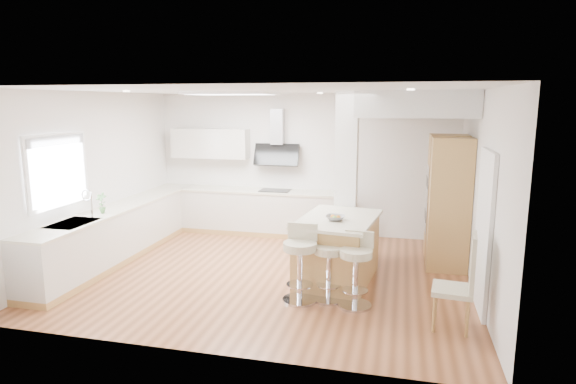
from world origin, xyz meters
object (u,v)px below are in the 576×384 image
(bar_stool_b, at_px, (330,261))
(bar_stool_c, at_px, (356,266))
(peninsula, at_px, (338,249))
(dining_chair, at_px, (463,279))
(bar_stool_a, at_px, (300,259))

(bar_stool_b, relative_size, bar_stool_c, 0.98)
(bar_stool_b, bearing_deg, peninsula, 108.06)
(bar_stool_b, xyz_separation_m, bar_stool_c, (0.36, -0.13, 0.01))
(bar_stool_b, distance_m, dining_chair, 1.70)
(peninsula, bearing_deg, bar_stool_a, -106.44)
(peninsula, distance_m, bar_stool_a, 0.96)
(bar_stool_b, height_order, dining_chair, dining_chair)
(peninsula, height_order, dining_chair, dining_chair)
(bar_stool_a, relative_size, bar_stool_c, 1.06)
(peninsula, distance_m, dining_chair, 2.05)
(dining_chair, bearing_deg, bar_stool_b, 169.00)
(bar_stool_a, distance_m, bar_stool_c, 0.74)
(bar_stool_a, relative_size, bar_stool_b, 1.08)
(bar_stool_b, xyz_separation_m, dining_chair, (1.62, -0.51, 0.08))
(bar_stool_c, bearing_deg, dining_chair, -8.35)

